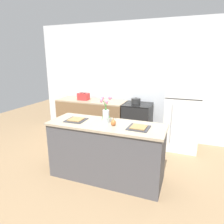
{
  "coord_description": "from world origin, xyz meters",
  "views": [
    {
      "loc": [
        1.12,
        -2.66,
        1.87
      ],
      "look_at": [
        0.0,
        0.25,
        1.03
      ],
      "focal_mm": 32.0,
      "sensor_mm": 36.0,
      "label": 1
    }
  ],
  "objects_px": {
    "refrigerator": "(183,107)",
    "cooking_pot": "(136,101)",
    "pear_figurine": "(113,122)",
    "flower_vase": "(106,113)",
    "plate_setting_right": "(139,127)",
    "toaster": "(83,96)",
    "stove_range": "(137,123)",
    "plate_setting_left": "(76,120)"
  },
  "relations": [
    {
      "from": "refrigerator",
      "to": "pear_figurine",
      "type": "distance_m",
      "value": 1.89
    },
    {
      "from": "flower_vase",
      "to": "plate_setting_left",
      "type": "bearing_deg",
      "value": -173.37
    },
    {
      "from": "refrigerator",
      "to": "flower_vase",
      "type": "xyz_separation_m",
      "value": [
        -1.07,
        -1.57,
        0.17
      ]
    },
    {
      "from": "flower_vase",
      "to": "cooking_pot",
      "type": "xyz_separation_m",
      "value": [
        0.06,
        1.6,
        -0.13
      ]
    },
    {
      "from": "refrigerator",
      "to": "pear_figurine",
      "type": "xyz_separation_m",
      "value": [
        -0.91,
        -1.65,
        0.05
      ]
    },
    {
      "from": "refrigerator",
      "to": "flower_vase",
      "type": "relative_size",
      "value": 4.28
    },
    {
      "from": "plate_setting_left",
      "to": "toaster",
      "type": "relative_size",
      "value": 1.09
    },
    {
      "from": "flower_vase",
      "to": "pear_figurine",
      "type": "relative_size",
      "value": 3.34
    },
    {
      "from": "flower_vase",
      "to": "toaster",
      "type": "height_order",
      "value": "flower_vase"
    },
    {
      "from": "toaster",
      "to": "refrigerator",
      "type": "bearing_deg",
      "value": 1.18
    },
    {
      "from": "flower_vase",
      "to": "plate_setting_right",
      "type": "height_order",
      "value": "flower_vase"
    },
    {
      "from": "refrigerator",
      "to": "toaster",
      "type": "bearing_deg",
      "value": -178.82
    },
    {
      "from": "refrigerator",
      "to": "flower_vase",
      "type": "distance_m",
      "value": 1.9
    },
    {
      "from": "flower_vase",
      "to": "pear_figurine",
      "type": "bearing_deg",
      "value": -29.43
    },
    {
      "from": "pear_figurine",
      "to": "flower_vase",
      "type": "bearing_deg",
      "value": 150.57
    },
    {
      "from": "plate_setting_right",
      "to": "toaster",
      "type": "xyz_separation_m",
      "value": [
        -1.76,
        1.58,
        0.05
      ]
    },
    {
      "from": "flower_vase",
      "to": "stove_range",
      "type": "bearing_deg",
      "value": 85.76
    },
    {
      "from": "plate_setting_right",
      "to": "stove_range",
      "type": "bearing_deg",
      "value": 104.21
    },
    {
      "from": "flower_vase",
      "to": "pear_figurine",
      "type": "height_order",
      "value": "flower_vase"
    },
    {
      "from": "stove_range",
      "to": "refrigerator",
      "type": "bearing_deg",
      "value": 0.04
    },
    {
      "from": "stove_range",
      "to": "cooking_pot",
      "type": "bearing_deg",
      "value": 150.27
    },
    {
      "from": "refrigerator",
      "to": "cooking_pot",
      "type": "height_order",
      "value": "refrigerator"
    },
    {
      "from": "stove_range",
      "to": "cooking_pot",
      "type": "xyz_separation_m",
      "value": [
        -0.06,
        0.03,
        0.5
      ]
    },
    {
      "from": "flower_vase",
      "to": "pear_figurine",
      "type": "xyz_separation_m",
      "value": [
        0.15,
        -0.09,
        -0.11
      ]
    },
    {
      "from": "stove_range",
      "to": "pear_figurine",
      "type": "bearing_deg",
      "value": -88.71
    },
    {
      "from": "stove_range",
      "to": "plate_setting_left",
      "type": "relative_size",
      "value": 2.91
    },
    {
      "from": "plate_setting_right",
      "to": "cooking_pot",
      "type": "bearing_deg",
      "value": 105.75
    },
    {
      "from": "stove_range",
      "to": "flower_vase",
      "type": "bearing_deg",
      "value": -94.24
    },
    {
      "from": "plate_setting_right",
      "to": "refrigerator",
      "type": "bearing_deg",
      "value": 71.64
    },
    {
      "from": "flower_vase",
      "to": "cooking_pot",
      "type": "relative_size",
      "value": 2.01
    },
    {
      "from": "plate_setting_right",
      "to": "cooking_pot",
      "type": "height_order",
      "value": "cooking_pot"
    },
    {
      "from": "cooking_pot",
      "to": "pear_figurine",
      "type": "bearing_deg",
      "value": -86.85
    },
    {
      "from": "flower_vase",
      "to": "plate_setting_left",
      "type": "xyz_separation_m",
      "value": [
        -0.49,
        -0.06,
        -0.15
      ]
    },
    {
      "from": "flower_vase",
      "to": "pear_figurine",
      "type": "distance_m",
      "value": 0.21
    },
    {
      "from": "plate_setting_left",
      "to": "cooking_pot",
      "type": "xyz_separation_m",
      "value": [
        0.56,
        1.65,
        0.03
      ]
    },
    {
      "from": "flower_vase",
      "to": "toaster",
      "type": "distance_m",
      "value": 1.96
    },
    {
      "from": "plate_setting_left",
      "to": "plate_setting_right",
      "type": "xyz_separation_m",
      "value": [
        1.02,
        0.0,
        0.0
      ]
    },
    {
      "from": "flower_vase",
      "to": "toaster",
      "type": "relative_size",
      "value": 1.52
    },
    {
      "from": "refrigerator",
      "to": "cooking_pot",
      "type": "distance_m",
      "value": 1.01
    },
    {
      "from": "refrigerator",
      "to": "plate_setting_right",
      "type": "xyz_separation_m",
      "value": [
        -0.54,
        -1.62,
        0.01
      ]
    },
    {
      "from": "stove_range",
      "to": "plate_setting_right",
      "type": "bearing_deg",
      "value": -75.79
    },
    {
      "from": "refrigerator",
      "to": "toaster",
      "type": "relative_size",
      "value": 6.5
    }
  ]
}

